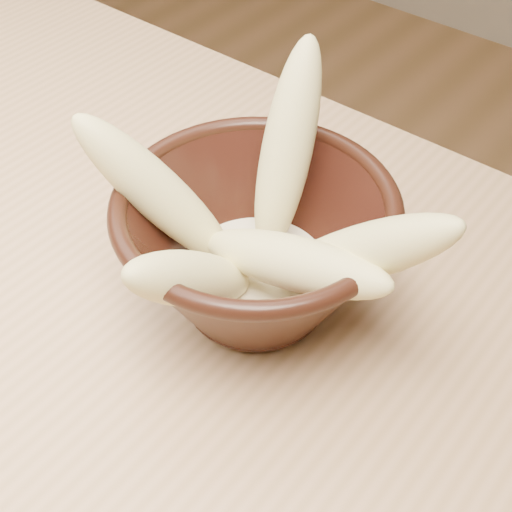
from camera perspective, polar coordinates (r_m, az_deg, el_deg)
The scene contains 7 objects.
bowl at distance 0.48m, azimuth 0.00°, elevation 0.74°, with size 0.19×0.19×0.10m.
milk_puddle at distance 0.50m, azimuth 0.00°, elevation -1.33°, with size 0.11×0.11×0.01m, color #F1E3C2.
banana_upright at distance 0.49m, azimuth 2.51°, elevation 8.54°, with size 0.03×0.03×0.15m, color #DFD284.
banana_left at distance 0.47m, azimuth -7.91°, elevation 5.04°, with size 0.03×0.03×0.15m, color #DFD284.
banana_right at distance 0.44m, azimuth 8.22°, elevation 0.18°, with size 0.03×0.03×0.15m, color #DFD284.
banana_across at distance 0.44m, azimuth 2.85°, elevation -0.50°, with size 0.03×0.03×0.15m, color #DFD284.
banana_front at distance 0.44m, azimuth -5.17°, elevation -1.85°, with size 0.03×0.03×0.12m, color #DFD284.
Camera 1 is at (0.36, -0.13, 1.15)m, focal length 50.00 mm.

